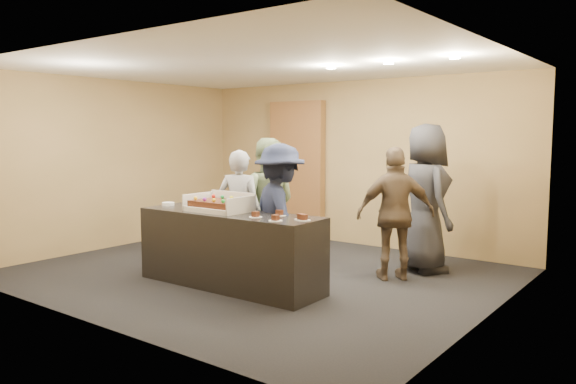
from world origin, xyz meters
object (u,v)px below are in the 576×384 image
object	(u,v)px
person_navy_man	(280,214)
plate_stack	(168,204)
storage_cabinet	(297,170)
sheet_cake	(219,203)
person_brown_extra	(396,214)
person_server_grey	(240,212)
serving_counter	(230,249)
cake_box	(221,207)
person_dark_suit	(425,198)
person_sage_man	(266,204)

from	to	relation	value
person_navy_man	plate_stack	bearing A→B (deg)	48.25
storage_cabinet	sheet_cake	bearing A→B (deg)	-70.58
storage_cabinet	person_navy_man	distance (m)	3.17
person_brown_extra	person_server_grey	bearing A→B (deg)	-14.11
serving_counter	storage_cabinet	distance (m)	3.44
plate_stack	sheet_cake	bearing A→B (deg)	-0.01
serving_counter	sheet_cake	world-z (taller)	sheet_cake
cake_box	person_navy_man	world-z (taller)	person_navy_man
cake_box	plate_stack	distance (m)	0.92
person_server_grey	person_brown_extra	bearing A→B (deg)	-174.84
serving_counter	person_server_grey	size ratio (longest dim) A/B	1.47
person_dark_suit	storage_cabinet	bearing A→B (deg)	20.91
storage_cabinet	plate_stack	distance (m)	3.13
person_server_grey	storage_cabinet	bearing A→B (deg)	-91.92
person_server_grey	person_dark_suit	bearing A→B (deg)	-162.60
person_server_grey	person_navy_man	world-z (taller)	person_navy_man
sheet_cake	plate_stack	size ratio (longest dim) A/B	3.98
person_server_grey	person_navy_man	distance (m)	0.78
person_server_grey	person_sage_man	xyz separation A→B (m)	(0.11, 0.40, 0.07)
person_sage_man	person_navy_man	xyz separation A→B (m)	(0.66, -0.53, -0.03)
person_sage_man	person_brown_extra	distance (m)	1.76
cake_box	person_dark_suit	distance (m)	2.72
person_server_grey	person_dark_suit	size ratio (longest dim) A/B	0.83
person_sage_man	person_brown_extra	size ratio (longest dim) A/B	1.06
storage_cabinet	plate_stack	world-z (taller)	storage_cabinet
person_sage_man	person_navy_man	world-z (taller)	person_sage_man
sheet_cake	person_sage_man	bearing A→B (deg)	93.89
person_navy_man	person_server_grey	bearing A→B (deg)	22.56
sheet_cake	plate_stack	world-z (taller)	sheet_cake
sheet_cake	person_brown_extra	distance (m)	2.20
person_sage_man	serving_counter	bearing A→B (deg)	73.33
storage_cabinet	person_brown_extra	bearing A→B (deg)	-30.85
person_dark_suit	plate_stack	bearing A→B (deg)	78.78
serving_counter	person_dark_suit	size ratio (longest dim) A/B	1.22
plate_stack	person_dark_suit	world-z (taller)	person_dark_suit
storage_cabinet	person_server_grey	bearing A→B (deg)	-70.13
person_brown_extra	serving_counter	bearing A→B (deg)	4.71
person_sage_man	cake_box	bearing A→B (deg)	63.65
serving_counter	person_dark_suit	distance (m)	2.69
person_server_grey	plate_stack	bearing A→B (deg)	15.90
cake_box	person_brown_extra	size ratio (longest dim) A/B	0.44
person_brown_extra	sheet_cake	bearing A→B (deg)	1.50
serving_counter	person_brown_extra	xyz separation A→B (m)	(1.45, 1.49, 0.39)
storage_cabinet	sheet_cake	distance (m)	3.30
plate_stack	cake_box	bearing A→B (deg)	1.70
serving_counter	person_navy_man	distance (m)	0.74
serving_counter	plate_stack	distance (m)	1.19
plate_stack	person_navy_man	world-z (taller)	person_navy_man
person_server_grey	person_dark_suit	xyz separation A→B (m)	(1.91, 1.56, 0.17)
person_server_grey	person_brown_extra	world-z (taller)	person_brown_extra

